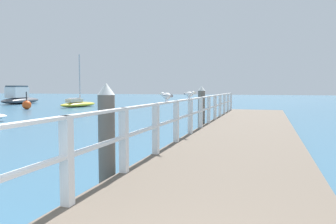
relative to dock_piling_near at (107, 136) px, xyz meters
name	(u,v)px	position (x,y,z in m)	size (l,w,h in m)	color
pier_deck	(245,135)	(1.85, 6.02, -0.73)	(3.10, 20.10, 0.36)	brown
pier_railing	(201,109)	(0.38, 6.02, 0.09)	(0.12, 18.62, 1.04)	white
dock_piling_near	(107,136)	(0.00, 0.00, 0.00)	(0.29, 0.29, 1.79)	#6B6056
dock_piling_far	(201,108)	(0.00, 8.06, 0.00)	(0.29, 0.29, 1.79)	#6B6056
seagull_foreground	(166,96)	(0.37, 2.15, 0.63)	(0.40, 0.34, 0.21)	white
seagull_background	(189,94)	(0.39, 4.33, 0.63)	(0.41, 0.33, 0.21)	white
boat_1	(78,104)	(-13.70, 20.70, -0.60)	(1.90, 4.43, 4.68)	gold
boat_6	(20,98)	(-22.77, 23.82, -0.26)	(2.69, 6.09, 1.94)	#4C4C51
channel_buoy	(27,105)	(-15.82, 16.70, -0.55)	(0.70, 0.70, 1.40)	#E54C19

